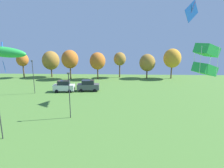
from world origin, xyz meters
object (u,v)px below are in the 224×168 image
(treeline_tree_1, at_px, (51,60))
(treeline_tree_2, at_px, (70,59))
(kite_flying_1, at_px, (2,52))
(parked_car_leftmost, at_px, (64,86))
(treeline_tree_6, at_px, (172,58))
(kite_flying_5, at_px, (206,60))
(kite_flying_7, at_px, (192,11))
(parked_car_second_from_left, at_px, (88,86))
(light_post_1, at_px, (33,75))
(treeline_tree_3, at_px, (98,61))
(treeline_tree_4, at_px, (120,59))
(light_post_2, at_px, (69,93))
(treeline_tree_0, at_px, (22,60))
(treeline_tree_5, at_px, (147,63))

(treeline_tree_1, distance_m, treeline_tree_2, 6.49)
(kite_flying_1, height_order, parked_car_leftmost, kite_flying_1)
(kite_flying_1, height_order, treeline_tree_6, kite_flying_1)
(kite_flying_5, relative_size, kite_flying_7, 1.00)
(treeline_tree_2, relative_size, treeline_tree_6, 0.96)
(treeline_tree_1, bearing_deg, parked_car_second_from_left, -48.67)
(light_post_1, bearing_deg, treeline_tree_1, 97.22)
(kite_flying_7, distance_m, treeline_tree_3, 38.45)
(kite_flying_1, distance_m, treeline_tree_1, 37.90)
(treeline_tree_4, bearing_deg, treeline_tree_2, -168.89)
(light_post_1, bearing_deg, kite_flying_5, -51.30)
(kite_flying_5, xyz_separation_m, treeline_tree_2, (-18.02, 41.84, -4.67))
(treeline_tree_3, xyz_separation_m, treeline_tree_4, (5.93, 2.52, 0.28))
(kite_flying_1, bearing_deg, light_post_2, 61.60)
(treeline_tree_0, relative_size, treeline_tree_2, 0.87)
(kite_flying_7, xyz_separation_m, treeline_tree_4, (-5.80, 38.17, -8.07))
(kite_flying_5, bearing_deg, parked_car_second_from_left, 110.87)
(kite_flying_1, distance_m, treeline_tree_4, 38.85)
(kite_flying_7, height_order, parked_car_leftmost, kite_flying_7)
(treeline_tree_0, height_order, treeline_tree_3, treeline_tree_3)
(kite_flying_7, relative_size, treeline_tree_5, 0.27)
(light_post_2, relative_size, treeline_tree_3, 0.91)
(parked_car_second_from_left, relative_size, treeline_tree_2, 0.60)
(light_post_2, bearing_deg, treeline_tree_0, 125.64)
(parked_car_second_from_left, bearing_deg, treeline_tree_5, 42.20)
(treeline_tree_5, height_order, treeline_tree_6, treeline_tree_6)
(kite_flying_1, relative_size, treeline_tree_5, 0.69)
(treeline_tree_6, bearing_deg, treeline_tree_1, 178.75)
(parked_car_second_from_left, bearing_deg, kite_flying_1, -103.75)
(light_post_2, bearing_deg, treeline_tree_2, 103.51)
(kite_flying_5, relative_size, treeline_tree_2, 0.23)
(treeline_tree_5, bearing_deg, treeline_tree_6, -1.87)
(parked_car_leftmost, xyz_separation_m, parked_car_second_from_left, (4.97, 0.86, -0.02))
(kite_flying_1, xyz_separation_m, light_post_1, (-6.12, 19.83, -6.09))
(kite_flying_5, height_order, treeline_tree_2, kite_flying_5)
(parked_car_second_from_left, height_order, treeline_tree_0, treeline_tree_0)
(light_post_1, bearing_deg, kite_flying_1, -72.84)
(treeline_tree_3, bearing_deg, treeline_tree_2, -179.22)
(kite_flying_7, height_order, light_post_2, kite_flying_7)
(parked_car_leftmost, bearing_deg, treeline_tree_3, 66.28)
(treeline_tree_6, bearing_deg, treeline_tree_4, 175.87)
(parked_car_second_from_left, distance_m, treeline_tree_6, 25.31)
(kite_flying_1, height_order, kite_flying_5, kite_flying_5)
(treeline_tree_5, bearing_deg, kite_flying_7, -92.67)
(kite_flying_7, xyz_separation_m, treeline_tree_5, (1.74, 37.37, -8.95))
(kite_flying_1, height_order, treeline_tree_4, kite_flying_1)
(kite_flying_7, distance_m, treeline_tree_0, 49.99)
(treeline_tree_0, relative_size, treeline_tree_5, 1.02)
(kite_flying_7, bearing_deg, light_post_2, 144.93)
(kite_flying_7, xyz_separation_m, treeline_tree_3, (-11.73, 35.65, -8.35))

